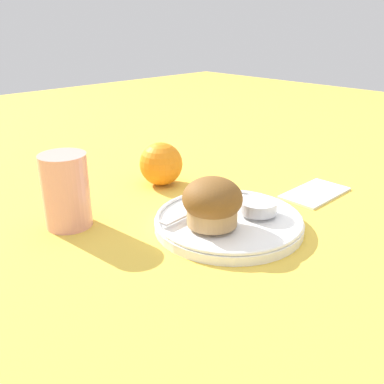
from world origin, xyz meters
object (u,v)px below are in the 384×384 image
muffin (210,202)px  butter_knife (202,206)px  juice_glass (66,191)px  orange_fruit (161,164)px

muffin → butter_knife: 0.07m
butter_knife → muffin: bearing=-128.2°
butter_knife → juice_glass: juice_glass is taller
butter_knife → orange_fruit: 0.17m
muffin → orange_fruit: muffin is taller
juice_glass → muffin: bearing=-52.5°
butter_knife → orange_fruit: size_ratio=2.15×
muffin → juice_glass: bearing=127.5°
muffin → orange_fruit: (0.09, 0.21, -0.01)m
juice_glass → butter_knife: bearing=-37.3°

